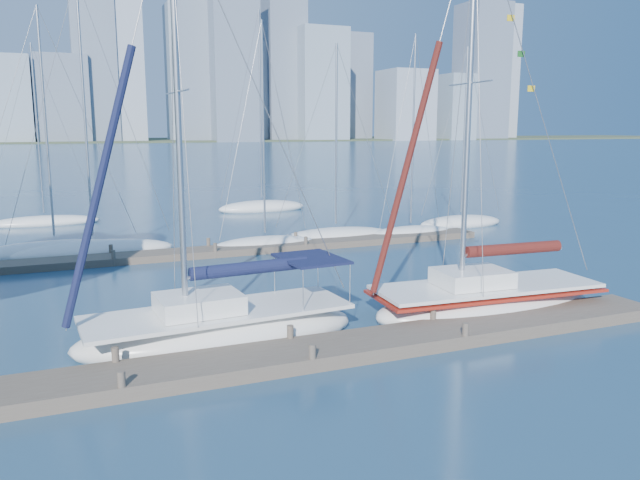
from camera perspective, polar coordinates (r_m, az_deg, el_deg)
name	(u,v)px	position (r m, az deg, el deg)	size (l,w,h in m)	color
ground	(301,361)	(18.28, -1.76, -11.00)	(700.00, 700.00, 0.00)	navy
near_dock	(301,354)	(18.21, -1.76, -10.42)	(26.00, 2.00, 0.40)	brown
far_dock	(230,250)	(33.56, -8.19, -0.94)	(30.00, 1.80, 0.36)	brown
far_shore	(74,141)	(336.08, -21.55, 8.40)	(800.00, 100.00, 1.50)	#38472D
sailboat_navy	(219,311)	(19.71, -9.25, -6.39)	(9.03, 3.52, 13.64)	white
sailboat_maroon	(486,283)	(23.30, 14.95, -3.83)	(9.07, 3.47, 14.49)	white
bg_boat_0	(55,251)	(35.50, -23.04, -0.90)	(8.30, 2.48, 12.93)	white
bg_boat_1	(94,250)	(34.81, -19.99, -0.88)	(8.51, 3.78, 14.26)	white
bg_boat_2	(265,244)	(34.87, -5.03, -0.34)	(6.35, 3.97, 12.51)	white
bg_boat_3	(336,236)	(37.26, 1.46, 0.38)	(7.49, 3.52, 11.68)	white
bg_boat_4	(411,233)	(38.85, 8.28, 0.68)	(6.18, 3.97, 12.33)	white
bg_boat_5	(461,222)	(43.63, 12.75, 1.60)	(6.28, 2.21, 12.17)	white
bg_boat_6	(45,221)	(47.15, -23.87, 1.56)	(7.44, 3.88, 12.45)	white
bg_boat_7	(262,207)	(50.74, -5.32, 3.05)	(7.49, 3.70, 15.96)	white
skyline	(121,67)	(308.96, -17.74, 14.81)	(503.58, 51.31, 105.43)	slate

